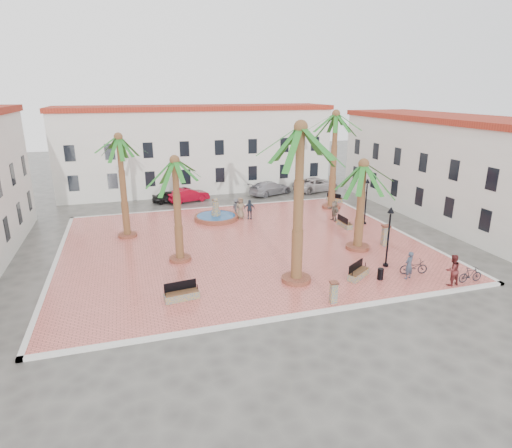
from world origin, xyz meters
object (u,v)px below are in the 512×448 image
at_px(fountain, 216,216).
at_px(bicycle_b, 470,275).
at_px(palm_s, 300,145).
at_px(bicycle_a, 414,267).
at_px(palm_sw, 175,172).
at_px(car_black, 170,197).
at_px(pedestrian_east, 334,211).
at_px(lamppost_s, 389,226).
at_px(bench_s, 182,295).
at_px(palm_nw, 119,148).
at_px(bench_se, 358,273).
at_px(bollard_n, 215,206).
at_px(bench_ne, 335,199).
at_px(cyclist_a, 409,265).
at_px(bench_e, 344,224).
at_px(palm_ne, 336,125).
at_px(car_red, 188,195).
at_px(pedestrian_fountain_a, 241,208).
at_px(car_white, 317,184).
at_px(car_silver, 270,188).
at_px(litter_bin, 380,274).
at_px(cyclist_b, 452,270).
at_px(pedestrian_north, 236,207).
at_px(bollard_e, 385,235).
at_px(pedestrian_fountain_b, 249,209).
at_px(bollard_se, 334,292).
at_px(palm_e, 363,176).
at_px(lamppost_e, 367,193).

distance_m(fountain, bicycle_b, 20.86).
xyz_separation_m(palm_s, bicycle_a, (7.41, -1.15, -7.65)).
xyz_separation_m(palm_sw, palm_s, (6.27, -5.36, 2.11)).
bearing_deg(car_black, pedestrian_east, -131.63).
bearing_deg(lamppost_s, bench_s, -176.55).
bearing_deg(bench_s, palm_nw, 95.39).
distance_m(bench_se, bollard_n, 17.75).
height_order(bench_s, bench_ne, bench_s).
distance_m(cyclist_a, pedestrian_east, 12.39).
xyz_separation_m(bench_s, bench_e, (14.80, 9.10, -0.01)).
distance_m(palm_nw, car_black, 12.86).
relative_size(fountain, palm_ne, 0.41).
distance_m(bicycle_b, car_red, 28.06).
relative_size(fountain, bench_e, 2.10).
distance_m(bench_s, lamppost_s, 13.63).
xyz_separation_m(palm_nw, cyclist_a, (16.26, -13.14, -6.03)).
distance_m(palm_sw, pedestrian_fountain_a, 11.69).
relative_size(pedestrian_fountain_a, car_white, 0.35).
bearing_deg(car_white, bench_se, 149.76).
relative_size(car_black, car_silver, 0.70).
xyz_separation_m(palm_ne, car_silver, (-3.70, 7.56, -7.35)).
distance_m(litter_bin, bicycle_a, 2.43).
bearing_deg(cyclist_b, pedestrian_north, -68.17).
distance_m(fountain, palm_nw, 10.40).
height_order(pedestrian_north, car_red, pedestrian_north).
distance_m(palm_ne, bollard_e, 12.90).
bearing_deg(pedestrian_fountain_b, car_silver, 78.74).
height_order(bench_s, car_red, car_red).
bearing_deg(palm_ne, cyclist_b, -93.27).
bearing_deg(pedestrian_east, bench_s, -60.07).
height_order(palm_s, bench_ne, palm_s).
relative_size(bench_ne, bollard_se, 1.34).
bearing_deg(cyclist_b, pedestrian_east, -90.76).
xyz_separation_m(palm_sw, bench_se, (10.10, -6.02, -5.73)).
distance_m(palm_e, palm_ne, 11.47).
distance_m(bench_se, lamppost_s, 3.75).
relative_size(lamppost_s, cyclist_a, 2.31).
relative_size(bench_s, lamppost_e, 0.50).
xyz_separation_m(palm_s, bench_s, (-6.92, -0.40, -7.83)).
xyz_separation_m(fountain, cyclist_b, (10.52, -17.13, 0.68)).
relative_size(palm_e, bollard_se, 5.29).
bearing_deg(bicycle_b, bollard_e, 13.57).
height_order(bicycle_a, car_red, car_red).
bearing_deg(lamppost_e, palm_sw, -167.32).
relative_size(palm_e, pedestrian_north, 4.22).
relative_size(palm_sw, bench_se, 3.85).
relative_size(pedestrian_north, car_white, 0.28).
bearing_deg(pedestrian_fountain_a, litter_bin, -72.08).
bearing_deg(bicycle_a, car_white, 1.24).
bearing_deg(bollard_e, bicycle_b, -79.28).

